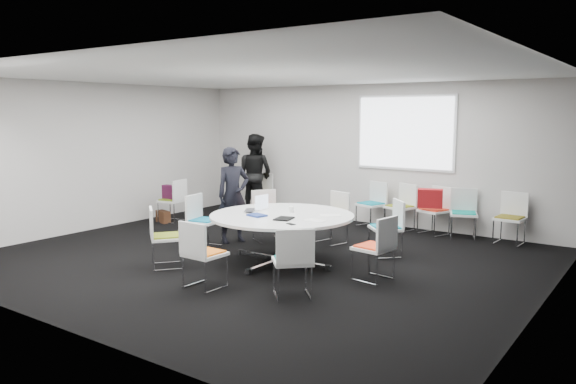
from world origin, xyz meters
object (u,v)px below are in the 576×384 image
Objects in this scene: brown_bag at (163,217)px; chair_back_a at (371,213)px; chair_ring_e at (204,231)px; person_main at (233,195)px; chair_back_b at (400,216)px; cup at (291,209)px; chair_person_back at (260,201)px; chair_ring_g at (204,267)px; chair_ring_h at (293,275)px; chair_ring_b at (386,239)px; chair_ring_f at (166,249)px; laptop at (253,211)px; chair_ring_a at (374,260)px; chair_back_c at (434,220)px; maroon_bag at (171,192)px; chair_ring_d at (268,225)px; chair_spare_left at (173,209)px; chair_back_d at (463,223)px; person_back at (255,174)px; chair_back_e at (509,228)px; conference_table at (282,227)px; chair_ring_c at (332,227)px.

chair_back_a is at bearing 29.28° from brown_bag.
person_main is at bearing 158.29° from chair_ring_e.
chair_back_b is 9.78× the size of cup.
chair_person_back is 0.53× the size of person_main.
chair_ring_g is 4.83m from chair_back_b.
brown_bag is at bearing 110.22° from chair_ring_h.
chair_ring_b and chair_ring_f have the same top height.
chair_person_back is 4.02m from laptop.
chair_ring_a is 1.00× the size of chair_ring_f.
brown_bag is at bearing -126.22° from chair_ring_e.
chair_back_c is 5.38m from brown_bag.
chair_ring_d is at bearing -5.38° from maroon_bag.
chair_back_b is at bearing 20.87° from chair_back_c.
chair_ring_h reaches higher than laptop.
chair_spare_left is (-4.74, 2.51, 0.00)m from chair_ring_h.
chair_back_d reaches higher than cup.
chair_ring_g is 1.00× the size of chair_ring_h.
cup is at bearing 87.71° from chair_ring_e.
chair_ring_h is 5.82m from person_back.
person_main is (1.41, -2.55, 0.55)m from chair_person_back.
chair_back_e is 4.45m from laptop.
chair_ring_e is at bearing 109.48° from person_back.
chair_ring_e reaches higher than brown_bag.
conference_table is 2.44× the size of chair_ring_b.
cup is at bearing -15.74° from maroon_bag.
person_main is at bearing 124.12° from chair_ring_g.
chair_ring_d and chair_spare_left have the same top height.
cup is (1.62, 0.21, 0.50)m from chair_ring_e.
chair_back_b is 3.44m from person_back.
chair_ring_e is 1.27m from chair_ring_f.
chair_back_b is 3.43m from laptop.
chair_ring_d reaches higher than laptop.
conference_table is 2.44× the size of chair_back_a.
chair_ring_a and chair_ring_b have the same top height.
brown_bag is (-4.28, -2.09, -0.16)m from chair_back_b.
conference_table is 2.44× the size of chair_ring_h.
chair_back_a and chair_spare_left have the same top height.
chair_ring_b and chair_person_back have the same top height.
chair_ring_a is 1.00× the size of chair_ring_g.
chair_ring_b is 1.00× the size of chair_person_back.
chair_back_d and chair_spare_left have the same top height.
chair_ring_h and chair_back_e have the same top height.
cup is at bearing -95.13° from laptop.
chair_ring_e is 1.00× the size of chair_ring_h.
chair_back_a is at bearing -70.29° from chair_ring_c.
chair_ring_g is at bearing -92.91° from cup.
cup is at bearing 88.79° from chair_ring_g.
chair_ring_a is at bearing 141.75° from person_back.
chair_ring_a reaches higher than brown_bag.
person_back is (-2.89, 2.99, 0.36)m from conference_table.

